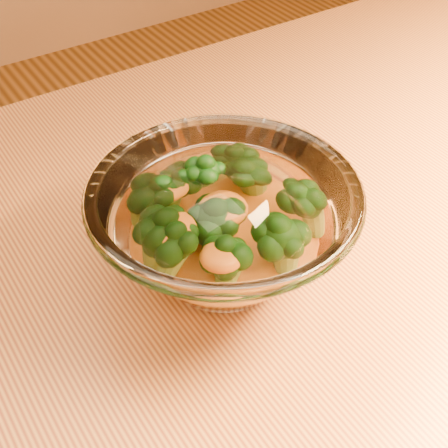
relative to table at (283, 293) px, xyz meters
name	(u,v)px	position (x,y,z in m)	size (l,w,h in m)	color
table	(283,293)	(0.00, 0.00, 0.00)	(1.20, 0.80, 0.75)	#BA7C37
glass_bowl	(224,228)	(-0.09, -0.01, 0.16)	(0.24, 0.24, 0.11)	white
cheese_sauce	(224,246)	(-0.09, -0.01, 0.13)	(0.12, 0.12, 0.03)	#E05E12
broccoli_heap	(214,214)	(-0.09, 0.00, 0.17)	(0.17, 0.16, 0.08)	black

